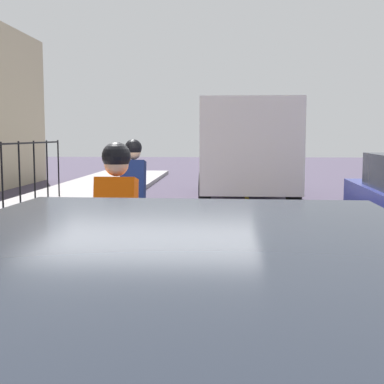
{
  "coord_description": "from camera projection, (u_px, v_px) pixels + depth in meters",
  "views": [
    {
      "loc": [
        -6.04,
        -0.84,
        1.88
      ],
      "look_at": [
        2.19,
        -0.38,
        1.0
      ],
      "focal_mm": 49.62,
      "sensor_mm": 36.0,
      "label": 1
    }
  ],
  "objects": [
    {
      "name": "ground_plane",
      "position": [
        150.0,
        296.0,
        6.24
      ],
      "size": [
        80.0,
        80.0,
        0.0
      ],
      "primitive_type": "plane",
      "color": "#3F3749"
    },
    {
      "name": "lane_line_centre",
      "position": [
        286.0,
        298.0,
        6.15
      ],
      "size": [
        36.0,
        0.12,
        0.01
      ],
      "primitive_type": "cube",
      "color": "yellow",
      "rests_on": "ground"
    },
    {
      "name": "cyclist_lead",
      "position": [
        134.0,
        200.0,
        8.04
      ],
      "size": [
        1.71,
        0.36,
        1.83
      ],
      "rotation": [
        0.0,
        0.0,
        -0.01
      ],
      "color": "black",
      "rests_on": "ground"
    },
    {
      "name": "cyclist_follow",
      "position": [
        117.0,
        243.0,
        4.8
      ],
      "size": [
        1.71,
        0.36,
        1.83
      ],
      "rotation": [
        0.0,
        0.0,
        -0.01
      ],
      "color": "black",
      "rests_on": "ground"
    },
    {
      "name": "box_truck_background",
      "position": [
        247.0,
        147.0,
        15.2
      ],
      "size": [
        6.73,
        2.58,
        2.78
      ],
      "rotation": [
        0.0,
        0.0,
        -0.01
      ],
      "color": "silver",
      "rests_on": "ground"
    }
  ]
}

